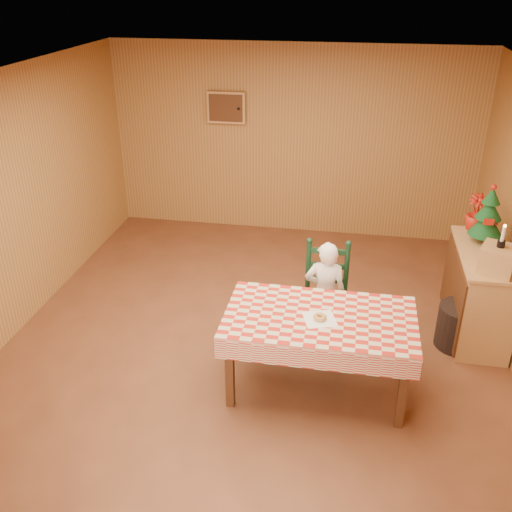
% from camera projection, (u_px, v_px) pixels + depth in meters
% --- Properties ---
extents(ground, '(6.00, 6.00, 0.00)m').
position_uv_depth(ground, '(252.00, 348.00, 5.76)').
color(ground, brown).
rests_on(ground, ground).
extents(cabin_walls, '(5.10, 6.05, 2.65)m').
position_uv_depth(cabin_walls, '(262.00, 158.00, 5.40)').
color(cabin_walls, '#A8773C').
rests_on(cabin_walls, ground).
extents(dining_table, '(1.66, 0.96, 0.77)m').
position_uv_depth(dining_table, '(320.00, 324.00, 4.92)').
color(dining_table, '#502B15').
rests_on(dining_table, ground).
extents(ladder_chair, '(0.44, 0.40, 1.08)m').
position_uv_depth(ladder_chair, '(325.00, 296.00, 5.70)').
color(ladder_chair, black).
rests_on(ladder_chair, ground).
extents(seated_child, '(0.41, 0.27, 1.12)m').
position_uv_depth(seated_child, '(325.00, 294.00, 5.62)').
color(seated_child, white).
rests_on(seated_child, ground).
extents(napkin, '(0.33, 0.33, 0.00)m').
position_uv_depth(napkin, '(320.00, 319.00, 4.84)').
color(napkin, white).
rests_on(napkin, dining_table).
extents(donut, '(0.13, 0.13, 0.04)m').
position_uv_depth(donut, '(320.00, 317.00, 4.83)').
color(donut, '#C49246').
rests_on(donut, napkin).
extents(shelf_unit, '(0.54, 1.24, 0.93)m').
position_uv_depth(shelf_unit, '(478.00, 293.00, 5.83)').
color(shelf_unit, tan).
rests_on(shelf_unit, ground).
extents(crate, '(0.39, 0.39, 0.25)m').
position_uv_depth(crate, '(498.00, 259.00, 5.21)').
color(crate, tan).
rests_on(crate, shelf_unit).
extents(christmas_tree, '(0.34, 0.34, 0.62)m').
position_uv_depth(christmas_tree, '(488.00, 216.00, 5.71)').
color(christmas_tree, '#502B15').
rests_on(christmas_tree, shelf_unit).
extents(flower_arrangement, '(0.24, 0.24, 0.39)m').
position_uv_depth(flower_arrangement, '(477.00, 212.00, 6.02)').
color(flower_arrangement, '#AF1D10').
rests_on(flower_arrangement, shelf_unit).
extents(candle_set, '(0.07, 0.07, 0.22)m').
position_uv_depth(candle_set, '(502.00, 241.00, 5.13)').
color(candle_set, black).
rests_on(candle_set, crate).
extents(storage_bin, '(0.50, 0.50, 0.45)m').
position_uv_depth(storage_bin, '(459.00, 327.00, 5.71)').
color(storage_bin, black).
rests_on(storage_bin, ground).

